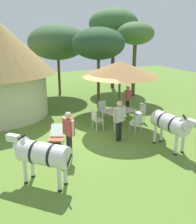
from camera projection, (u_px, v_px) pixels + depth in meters
ground_plane at (85, 139)px, 10.55m from camera, size 36.00×36.00×0.00m
shade_umbrella at (120, 69)px, 11.30m from camera, size 3.49×3.49×3.06m
patio_dining_table at (119, 112)px, 11.93m from camera, size 1.63×1.28×0.74m
patio_chair_near_hut at (103, 108)px, 12.95m from camera, size 0.51×0.49×0.90m
patio_chair_near_lawn at (96, 119)px, 11.37m from camera, size 0.46×0.48×0.90m
patio_chair_west_end at (137, 122)px, 11.00m from camera, size 0.50×0.49×0.90m
patio_chair_east_end at (141, 111)px, 12.47m from camera, size 0.43×0.45×0.90m
guest_beside_umbrella at (128, 97)px, 13.53m from camera, size 0.53×0.34×1.55m
guest_behind_table at (119, 117)px, 10.06m from camera, size 0.58×0.35×1.71m
standing_watcher at (69, 130)px, 8.76m from camera, size 0.33×0.59×1.69m
striped_lounge_chair at (57, 136)px, 10.15m from camera, size 0.83×0.94×0.67m
zebra_nearest_camera at (171, 124)px, 9.40m from camera, size 0.74×2.19×1.54m
zebra_by_umbrella at (42, 154)px, 7.17m from camera, size 1.68×1.71×1.50m
acacia_tree_behind_hut at (98, 44)px, 14.03m from camera, size 2.99×2.99×4.57m
acacia_tree_left_background at (113, 24)px, 18.68m from camera, size 3.71×3.71×5.99m
acacia_tree_right_background at (57, 42)px, 16.80m from camera, size 3.95×3.95×4.82m
acacia_tree_far_lawn at (135, 34)px, 16.34m from camera, size 2.45×2.45×4.94m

